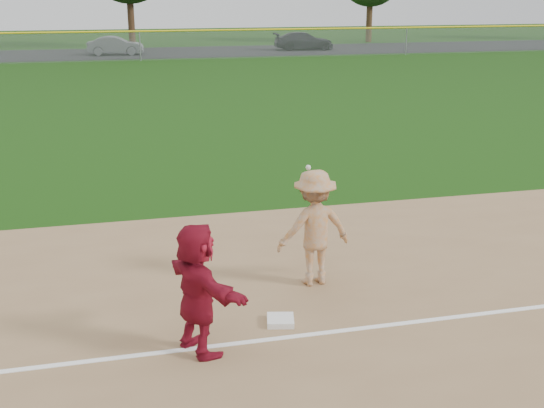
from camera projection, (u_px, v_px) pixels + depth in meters
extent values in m
plane|color=#153C0B|center=(295.00, 312.00, 10.59)|extent=(160.00, 160.00, 0.00)
cube|color=white|center=(310.00, 335.00, 9.84)|extent=(60.00, 0.10, 0.01)
cube|color=black|center=(136.00, 53.00, 53.18)|extent=(120.00, 10.00, 0.01)
cube|color=white|center=(280.00, 320.00, 10.17)|extent=(0.48, 0.48, 0.09)
imported|color=maroon|center=(198.00, 289.00, 9.13)|extent=(1.18, 1.80, 1.86)
imported|color=#4E5055|center=(115.00, 46.00, 51.45)|extent=(4.29, 1.85, 1.37)
imported|color=black|center=(304.00, 41.00, 55.76)|extent=(5.01, 2.34, 1.42)
imported|color=#959497|center=(314.00, 228.00, 11.31)|extent=(1.35, 0.87, 1.97)
sphere|color=silver|center=(308.00, 167.00, 10.36)|extent=(0.08, 0.08, 0.08)
plane|color=#999EA0|center=(140.00, 46.00, 47.32)|extent=(110.00, 0.00, 110.00)
cylinder|color=yellow|center=(139.00, 31.00, 47.02)|extent=(110.00, 0.12, 0.12)
cylinder|color=gray|center=(140.00, 46.00, 47.32)|extent=(0.08, 0.08, 2.00)
cylinder|color=gray|center=(406.00, 41.00, 51.87)|extent=(0.08, 0.08, 2.00)
cylinder|color=#362213|center=(131.00, 23.00, 57.65)|extent=(0.56, 0.56, 4.10)
cylinder|color=#3B2815|center=(369.00, 22.00, 63.93)|extent=(0.56, 0.56, 3.64)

